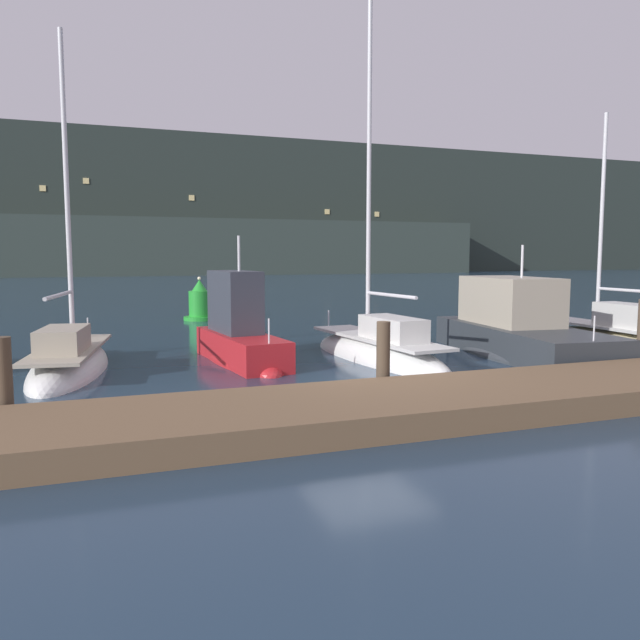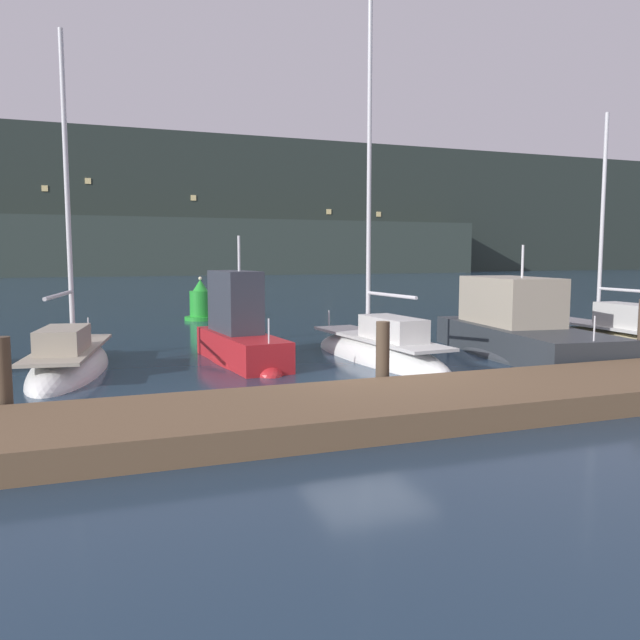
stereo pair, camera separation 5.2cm
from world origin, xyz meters
TOP-DOWN VIEW (x-y plane):
  - ground_plane at (0.00, 0.00)m, footprint 400.00×400.00m
  - dock at (0.00, -2.39)m, footprint 34.53×2.80m
  - mooring_pile_1 at (-6.96, -0.74)m, footprint 0.28×0.28m
  - mooring_pile_2 at (0.00, -0.74)m, footprint 0.28×0.28m
  - sailboat_berth_3 at (-6.11, 4.22)m, footprint 2.48×6.05m
  - motorboat_berth_4 at (-1.84, 4.29)m, footprint 1.87×4.94m
  - sailboat_berth_5 at (1.78, 3.24)m, footprint 2.08×6.76m
  - motorboat_berth_6 at (6.03, 2.69)m, footprint 3.42×7.61m
  - sailboat_berth_7 at (9.71, 3.03)m, footprint 1.62×6.14m
  - channel_buoy at (-1.07, 15.65)m, footprint 1.44×1.44m
  - hillside_backdrop at (-2.43, 89.47)m, footprint 240.00×23.00m

SIDE VIEW (x-z plane):
  - ground_plane at x=0.00m, z-range 0.00..0.00m
  - sailboat_berth_3 at x=-6.11m, z-range -4.36..4.61m
  - sailboat_berth_5 at x=1.78m, z-range -5.27..5.57m
  - sailboat_berth_7 at x=9.71m, z-range -3.75..4.10m
  - dock at x=0.00m, z-range 0.00..0.45m
  - motorboat_berth_6 at x=6.03m, z-range -1.41..2.28m
  - motorboat_berth_4 at x=-1.84m, z-range -1.45..2.44m
  - channel_buoy at x=-1.07m, z-range -0.25..1.67m
  - mooring_pile_1 at x=-6.96m, z-range 0.00..1.54m
  - mooring_pile_2 at x=0.00m, z-range 0.00..1.54m
  - hillside_backdrop at x=-2.43m, z-range -0.81..20.20m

